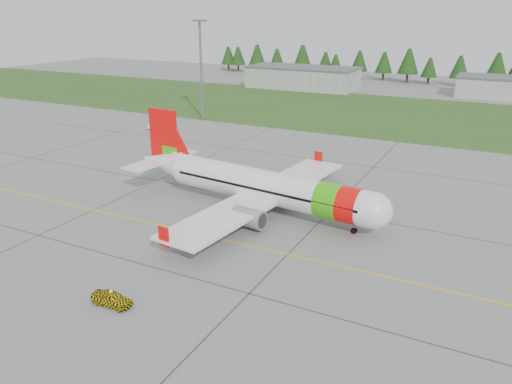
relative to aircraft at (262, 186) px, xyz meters
The scene contains 10 objects.
ground 17.43m from the aircraft, 99.10° to the right, with size 320.00×320.00×0.00m, color gray.
aircraft is the anchor object (origin of this frame).
follow_me_car 23.55m from the aircraft, 94.10° to the right, with size 1.41×1.20×3.51m, color yellow.
service_van 48.38m from the aircraft, 143.02° to the left, with size 1.55×1.47×4.46m, color silver.
grass_strip 65.17m from the aircraft, 92.39° to the left, with size 320.00×50.00×0.03m, color #30561E.
taxi_guideline 9.82m from the aircraft, 106.87° to the right, with size 120.00×0.25×0.02m, color gold.
hangar_west 98.63m from the aircraft, 109.37° to the left, with size 32.00×14.00×6.00m, color #A8A8A3.
hangar_east 103.48m from the aircraft, 77.56° to the left, with size 24.00×12.00×5.20m, color #A8A8A3.
floodlight_mast 54.21m from the aircraft, 130.22° to the left, with size 0.50×0.50×20.00m, color slate.
treeline 121.10m from the aircraft, 91.28° to the left, with size 160.00×8.00×10.00m, color #1C3F14, non-canonical shape.
Camera 1 is at (26.96, -31.85, 22.24)m, focal length 35.00 mm.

